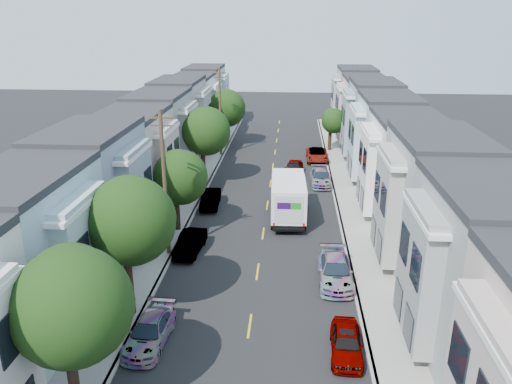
# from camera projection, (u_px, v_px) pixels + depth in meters

# --- Properties ---
(ground) EXTENTS (160.00, 160.00, 0.00)m
(ground) POSITION_uv_depth(u_px,v_px,m) (258.00, 272.00, 32.32)
(ground) COLOR black
(ground) RESTS_ON ground
(road_slab) EXTENTS (12.00, 70.00, 0.02)m
(road_slab) POSITION_uv_depth(u_px,v_px,m) (269.00, 194.00, 46.41)
(road_slab) COLOR black
(road_slab) RESTS_ON ground
(curb_left) EXTENTS (0.30, 70.00, 0.15)m
(curb_left) POSITION_uv_depth(u_px,v_px,m) (205.00, 191.00, 46.81)
(curb_left) COLOR gray
(curb_left) RESTS_ON ground
(curb_right) EXTENTS (0.30, 70.00, 0.15)m
(curb_right) POSITION_uv_depth(u_px,v_px,m) (334.00, 195.00, 45.97)
(curb_right) COLOR gray
(curb_right) RESTS_ON ground
(sidewalk_left) EXTENTS (2.60, 70.00, 0.15)m
(sidewalk_left) POSITION_uv_depth(u_px,v_px,m) (191.00, 191.00, 46.90)
(sidewalk_left) COLOR gray
(sidewalk_left) RESTS_ON ground
(sidewalk_right) EXTENTS (2.60, 70.00, 0.15)m
(sidewalk_right) POSITION_uv_depth(u_px,v_px,m) (349.00, 195.00, 45.88)
(sidewalk_right) COLOR gray
(sidewalk_right) RESTS_ON ground
(centerline) EXTENTS (0.12, 70.00, 0.01)m
(centerline) POSITION_uv_depth(u_px,v_px,m) (269.00, 194.00, 46.41)
(centerline) COLOR gold
(centerline) RESTS_ON ground
(townhouse_row_left) EXTENTS (5.00, 70.00, 8.50)m
(townhouse_row_left) POSITION_uv_depth(u_px,v_px,m) (151.00, 191.00, 47.19)
(townhouse_row_left) COLOR white
(townhouse_row_left) RESTS_ON ground
(townhouse_row_right) EXTENTS (5.00, 70.00, 8.50)m
(townhouse_row_right) POSITION_uv_depth(u_px,v_px,m) (390.00, 197.00, 45.64)
(townhouse_row_right) COLOR white
(townhouse_row_right) RESTS_ON ground
(tree_a) EXTENTS (4.70, 4.70, 7.56)m
(tree_a) POSITION_uv_depth(u_px,v_px,m) (70.00, 307.00, 19.06)
(tree_a) COLOR black
(tree_a) RESTS_ON ground
(tree_b) EXTENTS (4.70, 4.70, 8.02)m
(tree_b) POSITION_uv_depth(u_px,v_px,m) (129.00, 221.00, 25.79)
(tree_b) COLOR black
(tree_b) RESTS_ON ground
(tree_c) EXTENTS (4.14, 4.14, 6.40)m
(tree_c) POSITION_uv_depth(u_px,v_px,m) (179.00, 178.00, 37.06)
(tree_c) COLOR black
(tree_c) RESTS_ON ground
(tree_d) EXTENTS (4.70, 4.70, 7.59)m
(tree_d) POSITION_uv_depth(u_px,v_px,m) (205.00, 131.00, 47.67)
(tree_d) COLOR black
(tree_d) RESTS_ON ground
(tree_e) EXTENTS (4.70, 4.70, 7.08)m
(tree_e) POSITION_uv_depth(u_px,v_px,m) (226.00, 108.00, 62.23)
(tree_e) COLOR black
(tree_e) RESTS_ON ground
(tree_far_r) EXTENTS (3.00, 3.00, 5.20)m
(tree_far_r) POSITION_uv_depth(u_px,v_px,m) (333.00, 121.00, 59.81)
(tree_far_r) COLOR black
(tree_far_r) RESTS_ON ground
(utility_pole_near) EXTENTS (1.60, 0.26, 10.00)m
(utility_pole_near) POSITION_uv_depth(u_px,v_px,m) (165.00, 185.00, 32.91)
(utility_pole_near) COLOR #42301E
(utility_pole_near) RESTS_ON ground
(utility_pole_far) EXTENTS (1.60, 0.26, 10.00)m
(utility_pole_far) POSITION_uv_depth(u_px,v_px,m) (220.00, 112.00, 57.34)
(utility_pole_far) COLOR #42301E
(utility_pole_far) RESTS_ON ground
(fedex_truck) EXTENTS (2.72, 7.06, 3.39)m
(fedex_truck) POSITION_uv_depth(u_px,v_px,m) (288.00, 196.00, 40.27)
(fedex_truck) COLOR white
(fedex_truck) RESTS_ON ground
(lead_sedan) EXTENTS (2.22, 4.77, 1.50)m
(lead_sedan) POSITION_uv_depth(u_px,v_px,m) (294.00, 169.00, 51.47)
(lead_sedan) COLOR black
(lead_sedan) RESTS_ON ground
(parked_left_b) EXTENTS (2.06, 4.45, 1.31)m
(parked_left_b) POSITION_uv_depth(u_px,v_px,m) (150.00, 332.00, 25.12)
(parked_left_b) COLOR #060D35
(parked_left_b) RESTS_ON ground
(parked_left_c) EXTENTS (1.79, 4.24, 1.38)m
(parked_left_c) POSITION_uv_depth(u_px,v_px,m) (190.00, 243.00, 34.76)
(parked_left_c) COLOR #A1A3B1
(parked_left_c) RESTS_ON ground
(parked_left_d) EXTENTS (1.68, 4.26, 1.40)m
(parked_left_d) POSITION_uv_depth(u_px,v_px,m) (210.00, 199.00, 43.11)
(parked_left_d) COLOR maroon
(parked_left_d) RESTS_ON ground
(parked_right_a) EXTENTS (1.72, 4.07, 1.30)m
(parked_right_a) POSITION_uv_depth(u_px,v_px,m) (346.00, 343.00, 24.28)
(parked_right_a) COLOR #34363C
(parked_right_a) RESTS_ON ground
(parked_right_b) EXTENTS (2.07, 4.91, 1.47)m
(parked_right_b) POSITION_uv_depth(u_px,v_px,m) (335.00, 271.00, 30.90)
(parked_right_b) COLOR silver
(parked_right_b) RESTS_ON ground
(parked_right_c) EXTENTS (2.05, 4.69, 1.39)m
(parked_right_c) POSITION_uv_depth(u_px,v_px,m) (321.00, 178.00, 48.77)
(parked_right_c) COLOR black
(parked_right_c) RESTS_ON ground
(parked_right_d) EXTENTS (2.37, 5.09, 1.41)m
(parked_right_d) POSITION_uv_depth(u_px,v_px,m) (317.00, 155.00, 56.62)
(parked_right_d) COLOR black
(parked_right_d) RESTS_ON ground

